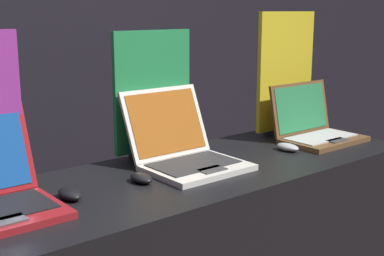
# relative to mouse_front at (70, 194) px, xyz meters

# --- Properties ---
(wall_back) EXTENTS (8.00, 0.05, 2.80)m
(wall_back) POSITION_rel_mouse_front_xyz_m (0.45, 1.42, 0.49)
(wall_back) COLOR black
(wall_back) RESTS_ON ground_plane
(mouse_front) EXTENTS (0.06, 0.10, 0.03)m
(mouse_front) POSITION_rel_mouse_front_xyz_m (0.00, 0.00, 0.00)
(mouse_front) COLOR black
(mouse_front) RESTS_ON display_counter
(laptop_middle) EXTENTS (0.34, 0.37, 0.26)m
(laptop_middle) POSITION_rel_mouse_front_xyz_m (0.47, 0.05, 0.05)
(laptop_middle) COLOR silver
(laptop_middle) RESTS_ON display_counter
(mouse_middle) EXTENTS (0.06, 0.10, 0.03)m
(mouse_middle) POSITION_rel_mouse_front_xyz_m (0.25, -0.00, -0.00)
(mouse_middle) COLOR black
(mouse_middle) RESTS_ON display_counter
(promo_stand_middle) EXTENTS (0.34, 0.07, 0.47)m
(promo_stand_middle) POSITION_rel_mouse_front_xyz_m (0.47, 0.24, 0.21)
(promo_stand_middle) COLOR black
(promo_stand_middle) RESTS_ON display_counter
(laptop_back) EXTENTS (0.35, 0.27, 0.24)m
(laptop_back) POSITION_rel_mouse_front_xyz_m (1.15, 0.01, 0.04)
(laptop_back) COLOR brown
(laptop_back) RESTS_ON display_counter
(mouse_back) EXTENTS (0.06, 0.10, 0.03)m
(mouse_back) POSITION_rel_mouse_front_xyz_m (0.92, -0.04, -0.00)
(mouse_back) COLOR #B2B2B7
(mouse_back) RESTS_ON display_counter
(promo_stand_back) EXTENTS (0.34, 0.07, 0.54)m
(promo_stand_back) POSITION_rel_mouse_front_xyz_m (1.15, 0.18, 0.24)
(promo_stand_back) COLOR black
(promo_stand_back) RESTS_ON display_counter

